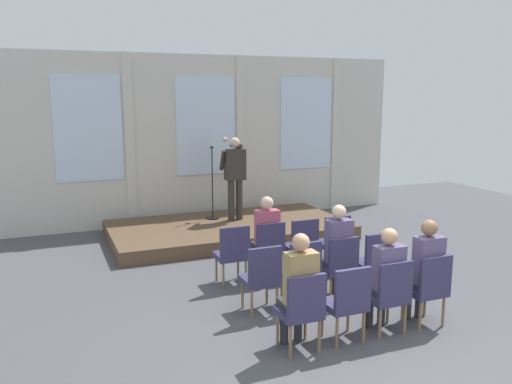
{
  "coord_description": "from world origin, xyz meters",
  "views": [
    {
      "loc": [
        -3.43,
        -4.4,
        2.86
      ],
      "look_at": [
        0.07,
        4.13,
        1.14
      ],
      "focal_mm": 36.58,
      "sensor_mm": 36.0,
      "label": 1
    }
  ],
  "objects_px": {
    "audience_r2_c2": "(386,274)",
    "audience_r0_c1": "(266,233)",
    "chair_r0_c0": "(232,251)",
    "chair_r2_c1": "(347,299)",
    "chair_r1_c0": "(262,275)",
    "chair_r0_c3": "(334,239)",
    "audience_r2_c0": "(299,286)",
    "speaker": "(235,172)",
    "chair_r1_c2": "(339,264)",
    "audience_r2_c3": "(425,267)",
    "audience_r1_c2": "(337,247)",
    "chair_r0_c2": "(302,243)",
    "chair_r0_c1": "(268,247)",
    "chair_r2_c0": "(302,307)",
    "chair_r2_c3": "(428,285)",
    "mic_stand": "(213,203)",
    "chair_r2_c2": "(389,292)",
    "chair_r1_c3": "(375,259)",
    "chair_r1_c1": "(302,269)"
  },
  "relations": [
    {
      "from": "chair_r1_c0",
      "to": "audience_r2_c2",
      "type": "distance_m",
      "value": 1.6
    },
    {
      "from": "audience_r2_c0",
      "to": "audience_r1_c2",
      "type": "bearing_deg",
      "value": 44.12
    },
    {
      "from": "chair_r0_c2",
      "to": "chair_r1_c0",
      "type": "height_order",
      "value": "same"
    },
    {
      "from": "chair_r0_c1",
      "to": "chair_r2_c3",
      "type": "relative_size",
      "value": 1.0
    },
    {
      "from": "mic_stand",
      "to": "audience_r2_c2",
      "type": "relative_size",
      "value": 1.18
    },
    {
      "from": "chair_r0_c3",
      "to": "chair_r2_c2",
      "type": "bearing_deg",
      "value": -104.45
    },
    {
      "from": "speaker",
      "to": "chair_r2_c2",
      "type": "relative_size",
      "value": 1.85
    },
    {
      "from": "chair_r0_c3",
      "to": "audience_r2_c2",
      "type": "relative_size",
      "value": 0.72
    },
    {
      "from": "chair_r0_c0",
      "to": "chair_r2_c1",
      "type": "xyz_separation_m",
      "value": [
        0.59,
        -2.28,
        0.0
      ]
    },
    {
      "from": "chair_r2_c2",
      "to": "chair_r2_c3",
      "type": "distance_m",
      "value": 0.59
    },
    {
      "from": "mic_stand",
      "to": "chair_r2_c2",
      "type": "relative_size",
      "value": 1.65
    },
    {
      "from": "chair_r0_c2",
      "to": "audience_r2_c2",
      "type": "height_order",
      "value": "audience_r2_c2"
    },
    {
      "from": "mic_stand",
      "to": "chair_r0_c0",
      "type": "height_order",
      "value": "mic_stand"
    },
    {
      "from": "audience_r2_c0",
      "to": "chair_r0_c3",
      "type": "bearing_deg",
      "value": 51.31
    },
    {
      "from": "audience_r0_c1",
      "to": "audience_r2_c2",
      "type": "bearing_deg",
      "value": -75.54
    },
    {
      "from": "chair_r2_c2",
      "to": "audience_r2_c3",
      "type": "xyz_separation_m",
      "value": [
        0.59,
        0.08,
        0.22
      ]
    },
    {
      "from": "speaker",
      "to": "chair_r0_c1",
      "type": "relative_size",
      "value": 1.85
    },
    {
      "from": "mic_stand",
      "to": "chair_r0_c3",
      "type": "distance_m",
      "value": 3.38
    },
    {
      "from": "chair_r0_c2",
      "to": "chair_r2_c1",
      "type": "xyz_separation_m",
      "value": [
        -0.59,
        -2.28,
        0.0
      ]
    },
    {
      "from": "mic_stand",
      "to": "chair_r0_c2",
      "type": "distance_m",
      "value": 3.24
    },
    {
      "from": "chair_r1_c1",
      "to": "chair_r1_c3",
      "type": "xyz_separation_m",
      "value": [
        1.18,
        0.0,
        0.0
      ]
    },
    {
      "from": "chair_r0_c3",
      "to": "chair_r2_c0",
      "type": "xyz_separation_m",
      "value": [
        -1.77,
        -2.28,
        0.0
      ]
    },
    {
      "from": "mic_stand",
      "to": "chair_r0_c0",
      "type": "bearing_deg",
      "value": -102.46
    },
    {
      "from": "chair_r2_c2",
      "to": "speaker",
      "type": "bearing_deg",
      "value": 90.69
    },
    {
      "from": "mic_stand",
      "to": "chair_r1_c3",
      "type": "bearing_deg",
      "value": -76.34
    },
    {
      "from": "chair_r0_c1",
      "to": "chair_r0_c3",
      "type": "relative_size",
      "value": 1.0
    },
    {
      "from": "chair_r0_c1",
      "to": "chair_r0_c2",
      "type": "xyz_separation_m",
      "value": [
        0.59,
        0.0,
        0.0
      ]
    },
    {
      "from": "speaker",
      "to": "audience_r0_c1",
      "type": "distance_m",
      "value": 2.96
    },
    {
      "from": "chair_r2_c0",
      "to": "chair_r2_c1",
      "type": "height_order",
      "value": "same"
    },
    {
      "from": "chair_r0_c1",
      "to": "chair_r2_c3",
      "type": "height_order",
      "value": "same"
    },
    {
      "from": "chair_r1_c0",
      "to": "speaker",
      "type": "bearing_deg",
      "value": 74.74
    },
    {
      "from": "chair_r0_c0",
      "to": "mic_stand",
      "type": "bearing_deg",
      "value": 77.54
    },
    {
      "from": "chair_r2_c1",
      "to": "audience_r0_c1",
      "type": "bearing_deg",
      "value": 90.0
    },
    {
      "from": "chair_r0_c1",
      "to": "audience_r2_c2",
      "type": "height_order",
      "value": "audience_r2_c2"
    },
    {
      "from": "mic_stand",
      "to": "chair_r2_c1",
      "type": "distance_m",
      "value": 5.49
    },
    {
      "from": "chair_r0_c1",
      "to": "chair_r2_c0",
      "type": "relative_size",
      "value": 1.0
    },
    {
      "from": "chair_r1_c2",
      "to": "chair_r0_c3",
      "type": "bearing_deg",
      "value": 62.73
    },
    {
      "from": "audience_r0_c1",
      "to": "audience_r2_c0",
      "type": "xyz_separation_m",
      "value": [
        -0.59,
        -2.29,
        0.02
      ]
    },
    {
      "from": "audience_r1_c2",
      "to": "speaker",
      "type": "bearing_deg",
      "value": 90.89
    },
    {
      "from": "chair_r0_c0",
      "to": "chair_r2_c1",
      "type": "relative_size",
      "value": 1.0
    },
    {
      "from": "mic_stand",
      "to": "chair_r0_c0",
      "type": "distance_m",
      "value": 3.28
    },
    {
      "from": "chair_r1_c1",
      "to": "audience_r2_c3",
      "type": "bearing_deg",
      "value": -42.07
    },
    {
      "from": "chair_r0_c3",
      "to": "audience_r2_c0",
      "type": "height_order",
      "value": "audience_r2_c0"
    },
    {
      "from": "audience_r2_c2",
      "to": "audience_r0_c1",
      "type": "bearing_deg",
      "value": 104.46
    },
    {
      "from": "chair_r1_c2",
      "to": "audience_r2_c3",
      "type": "xyz_separation_m",
      "value": [
        0.59,
        -1.06,
        0.22
      ]
    },
    {
      "from": "chair_r0_c1",
      "to": "chair_r2_c3",
      "type": "bearing_deg",
      "value": -62.73
    },
    {
      "from": "chair_r2_c0",
      "to": "chair_r2_c2",
      "type": "height_order",
      "value": "same"
    },
    {
      "from": "chair_r2_c1",
      "to": "audience_r2_c3",
      "type": "xyz_separation_m",
      "value": [
        1.18,
        0.08,
        0.22
      ]
    },
    {
      "from": "speaker",
      "to": "chair_r0_c3",
      "type": "height_order",
      "value": "speaker"
    },
    {
      "from": "chair_r1_c1",
      "to": "chair_r2_c0",
      "type": "relative_size",
      "value": 1.0
    }
  ]
}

